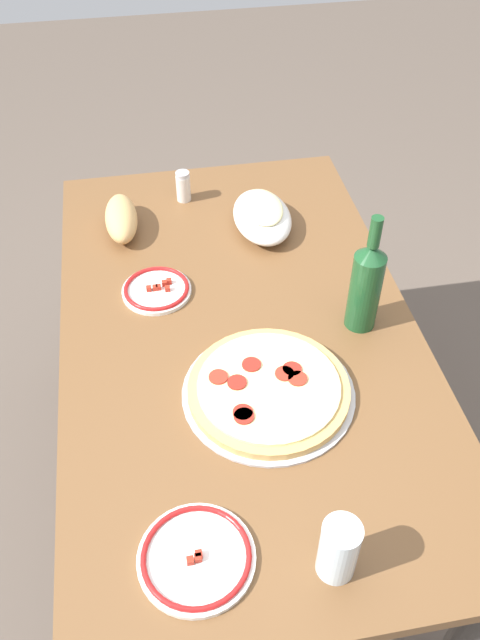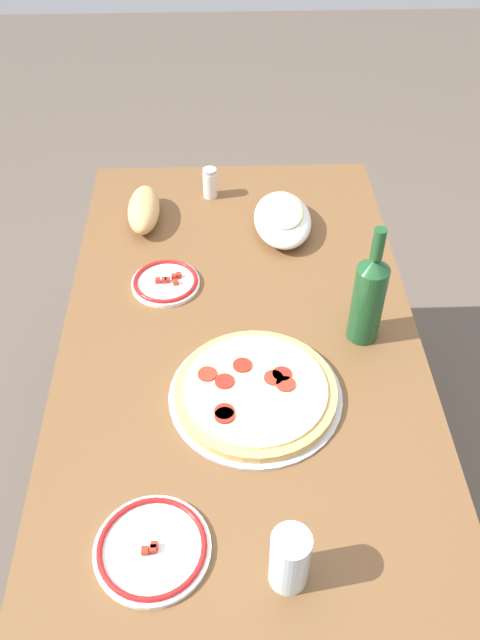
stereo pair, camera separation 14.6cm
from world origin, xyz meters
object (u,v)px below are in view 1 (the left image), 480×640
object	(u,v)px
pepperoni_pizza	(268,389)
dining_table	(240,364)
bread_loaf	(121,218)
spice_shaker	(183,186)
baked_pasta_dish	(262,215)
side_plate_far	(196,557)
water_glass	(339,549)
wine_bottle	(366,284)
side_plate_near	(157,290)

from	to	relation	value
pepperoni_pizza	dining_table	bearing A→B (deg)	7.20
bread_loaf	spice_shaker	distance (m)	0.21
baked_pasta_dish	bread_loaf	size ratio (longest dim) A/B	1.20
pepperoni_pizza	side_plate_far	size ratio (longest dim) A/B	1.78
dining_table	spice_shaker	world-z (taller)	spice_shaker
pepperoni_pizza	water_glass	distance (m)	0.38
wine_bottle	side_plate_near	world-z (taller)	wine_bottle
side_plate_far	spice_shaker	world-z (taller)	spice_shaker
pepperoni_pizza	spice_shaker	xyz separation A→B (m)	(0.73, 0.09, 0.03)
dining_table	side_plate_far	bearing A→B (deg)	162.23
wine_bottle	pepperoni_pizza	bearing A→B (deg)	124.04
wine_bottle	dining_table	bearing A→B (deg)	84.40
dining_table	baked_pasta_dish	size ratio (longest dim) A/B	5.76
dining_table	bread_loaf	bearing A→B (deg)	29.90
wine_bottle	spice_shaker	xyz separation A→B (m)	(0.56, 0.34, -0.07)
baked_pasta_dish	side_plate_near	distance (m)	0.37
baked_pasta_dish	water_glass	world-z (taller)	water_glass
wine_bottle	spice_shaker	bearing A→B (deg)	30.93
dining_table	baked_pasta_dish	world-z (taller)	baked_pasta_dish
pepperoni_pizza	side_plate_far	bearing A→B (deg)	149.64
side_plate_near	side_plate_far	world-z (taller)	same
dining_table	wine_bottle	world-z (taller)	wine_bottle
wine_bottle	side_plate_far	size ratio (longest dim) A/B	1.46
baked_pasta_dish	bread_loaf	bearing A→B (deg)	81.76
spice_shaker	side_plate_far	bearing A→B (deg)	174.48
baked_pasta_dish	spice_shaker	size ratio (longest dim) A/B	2.76
wine_bottle	bread_loaf	size ratio (longest dim) A/B	1.46
baked_pasta_dish	bread_loaf	xyz separation A→B (m)	(0.05, 0.37, -0.00)
spice_shaker	baked_pasta_dish	bearing A→B (deg)	-131.48
wine_bottle	water_glass	world-z (taller)	wine_bottle
water_glass	pepperoni_pizza	bearing A→B (deg)	4.98
pepperoni_pizza	side_plate_near	size ratio (longest dim) A/B	2.15
baked_pasta_dish	water_glass	bearing A→B (deg)	175.90
water_glass	spice_shaker	xyz separation A→B (m)	(1.11, 0.12, -0.02)
bread_loaf	baked_pasta_dish	bearing A→B (deg)	-98.24
pepperoni_pizza	water_glass	xyz separation A→B (m)	(-0.38, -0.03, 0.05)
baked_pasta_dish	side_plate_far	distance (m)	0.94
baked_pasta_dish	water_glass	size ratio (longest dim) A/B	1.89
side_plate_far	bread_loaf	xyz separation A→B (m)	(0.94, 0.08, 0.03)
pepperoni_pizza	bread_loaf	distance (m)	0.67
wine_bottle	bread_loaf	xyz separation A→B (m)	(0.45, 0.51, -0.08)
side_plate_near	side_plate_far	xyz separation A→B (m)	(-0.68, -0.01, -0.00)
pepperoni_pizza	side_plate_far	xyz separation A→B (m)	(-0.33, 0.19, -0.01)
water_glass	side_plate_near	size ratio (longest dim) A/B	0.76
baked_pasta_dish	side_plate_near	size ratio (longest dim) A/B	1.44
bread_loaf	pepperoni_pizza	bearing A→B (deg)	-156.56
wine_bottle	spice_shaker	world-z (taller)	wine_bottle
water_glass	bread_loaf	bearing A→B (deg)	16.76
dining_table	water_glass	xyz separation A→B (m)	(-0.57, -0.06, 0.18)
bread_loaf	spice_shaker	world-z (taller)	spice_shaker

